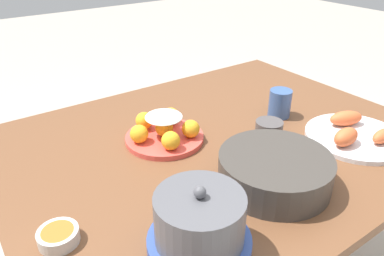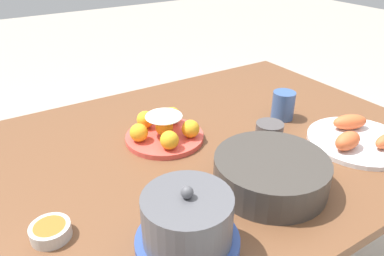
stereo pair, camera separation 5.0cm
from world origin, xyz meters
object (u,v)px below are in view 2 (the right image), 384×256
at_px(cup_near, 283,105).
at_px(cup_far, 269,133).
at_px(sauce_bowl, 50,231).
at_px(dining_table, 218,166).
at_px(warming_pot, 187,229).
at_px(seafood_platter, 358,138).
at_px(cake_plate, 164,130).
at_px(serving_bowl, 271,172).

xyz_separation_m(cup_near, cup_far, (0.15, 0.10, -0.01)).
bearing_deg(sauce_bowl, dining_table, -165.36).
distance_m(dining_table, sauce_bowl, 0.56).
bearing_deg(warming_pot, seafood_platter, -171.96).
relative_size(cake_plate, serving_bowl, 0.84).
relative_size(dining_table, cake_plate, 5.37).
height_order(serving_bowl, warming_pot, warming_pot).
bearing_deg(dining_table, cup_far, 139.95).
relative_size(dining_table, seafood_platter, 4.28).
distance_m(dining_table, cup_near, 0.30).
distance_m(cake_plate, warming_pot, 0.46).
bearing_deg(cake_plate, seafood_platter, 145.32).
bearing_deg(cup_far, seafood_platter, 147.08).
distance_m(cake_plate, cup_near, 0.41).
relative_size(seafood_platter, cup_far, 3.65).
relative_size(sauce_bowl, seafood_platter, 0.28).
xyz_separation_m(serving_bowl, sauce_bowl, (0.50, -0.12, -0.03)).
xyz_separation_m(cake_plate, cup_far, (-0.25, 0.18, 0.00)).
relative_size(sauce_bowl, cup_far, 1.04).
distance_m(serving_bowl, sauce_bowl, 0.52).
bearing_deg(cup_near, dining_table, 1.35).
bearing_deg(cup_near, cup_far, 33.25).
bearing_deg(cup_far, cake_plate, -36.17).
distance_m(dining_table, cup_far, 0.20).
height_order(cup_far, warming_pot, warming_pot).
bearing_deg(dining_table, seafood_platter, 144.55).
relative_size(cake_plate, warming_pot, 1.16).
xyz_separation_m(dining_table, cup_near, (-0.27, -0.01, 0.14)).
relative_size(dining_table, cup_far, 15.61).
bearing_deg(sauce_bowl, serving_bowl, 167.06).
bearing_deg(sauce_bowl, cup_near, -169.66).
relative_size(sauce_bowl, warming_pot, 0.41).
height_order(seafood_platter, cup_far, same).
bearing_deg(seafood_platter, sauce_bowl, -6.49).
relative_size(sauce_bowl, cup_near, 0.90).
bearing_deg(dining_table, serving_bowl, 82.95).
height_order(dining_table, seafood_platter, seafood_platter).
bearing_deg(cup_near, cake_plate, -11.72).
xyz_separation_m(cup_near, warming_pot, (0.58, 0.34, 0.02)).
relative_size(serving_bowl, sauce_bowl, 3.32).
height_order(sauce_bowl, cup_near, cup_near).
bearing_deg(cup_far, warming_pot, 28.82).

